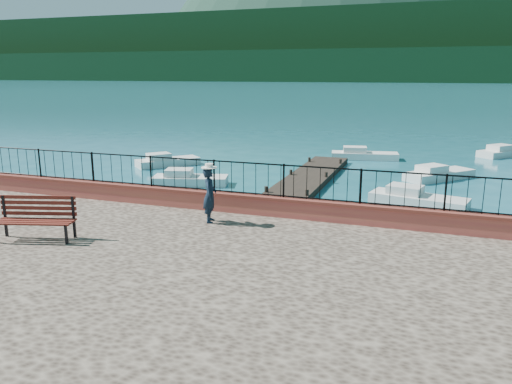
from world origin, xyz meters
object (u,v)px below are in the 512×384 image
Objects in this scene: boat_3 at (168,159)px; boat_0 at (190,177)px; boat_5 at (506,150)px; boat_1 at (419,196)px; person at (210,195)px; boat_2 at (440,171)px; park_bench at (36,227)px; boat_4 at (365,153)px.

boat_0 is at bearing -98.21° from boat_3.
boat_3 is at bearing 161.90° from boat_5.
boat_0 is 10.60m from boat_1.
person is 0.37× the size of boat_5.
boat_0 is at bearing 157.06° from boat_2.
boat_3 and boat_5 have the same top height.
boat_3 is at bearing 91.93° from park_bench.
boat_3 is at bearing 114.43° from boat_0.
park_bench is 22.78m from boat_4.
boat_4 is 0.98× the size of boat_5.
boat_1 is at bearing -50.96° from person.
park_bench reaches higher than boat_1.
boat_3 is (-14.14, 4.57, 0.00)m from boat_1.
park_bench reaches higher than boat_5.
person is 0.40× the size of boat_2.
park_bench is 0.53× the size of boat_2.
boat_2 is 15.03m from boat_3.
park_bench is 0.54× the size of boat_1.
boat_5 is (13.96, 26.42, -1.12)m from park_bench.
boat_3 is at bearing 175.45° from boat_1.
boat_1 is 1.07× the size of boat_3.
boat_2 is (11.44, 5.44, 0.00)m from boat_0.
park_bench is 0.49× the size of boat_5.
boat_5 is at bearing 16.62° from boat_4.
park_bench is at bearing -114.77° from boat_1.
person is at bearing -109.23° from boat_1.
person is 0.43× the size of boat_3.
boat_3 is 0.86× the size of boat_5.
person reaches higher than boat_0.
park_bench is at bearing -120.57° from boat_3.
park_bench is at bearing -113.78° from boat_4.
park_bench reaches higher than boat_0.
boat_3 is (-3.54, 4.16, 0.00)m from boat_0.
person is 15.76m from boat_2.
person is at bearing -162.01° from boat_2.
boat_1 is at bearing -81.68° from boat_4.
boat_4 is (-4.41, 4.86, 0.00)m from boat_2.
boat_0 is 12.47m from boat_4.
boat_4 is (7.03, 10.30, 0.00)m from boat_0.
boat_2 is at bearing 95.12° from boat_1.
park_bench is 0.50× the size of boat_4.
boat_0 is at bearing 176.38° from boat_5.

